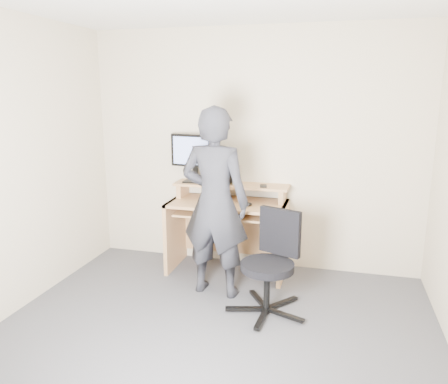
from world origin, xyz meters
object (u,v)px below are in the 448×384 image
at_px(monitor, 194,154).
at_px(office_chair, 272,259).
at_px(desk, 229,219).
at_px(person, 215,203).

relative_size(monitor, office_chair, 0.62).
distance_m(monitor, office_chair, 1.49).
bearing_deg(desk, person, -88.84).
bearing_deg(office_chair, desk, 147.09).
distance_m(monitor, person, 0.83).
bearing_deg(monitor, office_chair, -32.80).
height_order(desk, monitor, monitor).
height_order(desk, person, person).
height_order(monitor, person, person).
xyz_separation_m(monitor, person, (0.41, -0.64, -0.34)).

